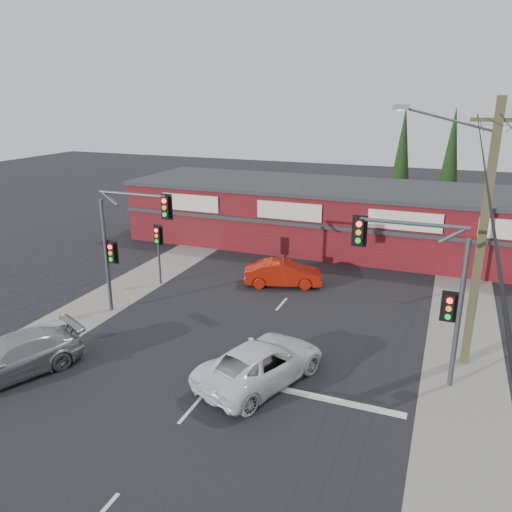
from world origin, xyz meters
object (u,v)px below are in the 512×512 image
(white_suv, at_px, (261,363))
(utility_pole, at_px, (479,229))
(silver_suv, at_px, (11,358))
(red_sedan, at_px, (283,273))
(shop_building, at_px, (320,214))

(white_suv, bearing_deg, utility_pole, -127.43)
(white_suv, xyz_separation_m, silver_suv, (-8.75, -3.06, 0.01))
(utility_pole, bearing_deg, red_sedan, 149.97)
(red_sedan, height_order, utility_pole, utility_pole)
(red_sedan, distance_m, utility_pole, 11.56)
(white_suv, height_order, red_sedan, white_suv)
(silver_suv, bearing_deg, utility_pole, 49.96)
(shop_building, relative_size, utility_pole, 2.73)
(shop_building, bearing_deg, red_sedan, -88.60)
(shop_building, distance_m, utility_pole, 17.15)
(white_suv, bearing_deg, shop_building, -61.12)
(silver_suv, height_order, shop_building, shop_building)
(white_suv, height_order, shop_building, shop_building)
(utility_pole, bearing_deg, silver_suv, -154.99)
(silver_suv, relative_size, utility_pole, 0.52)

